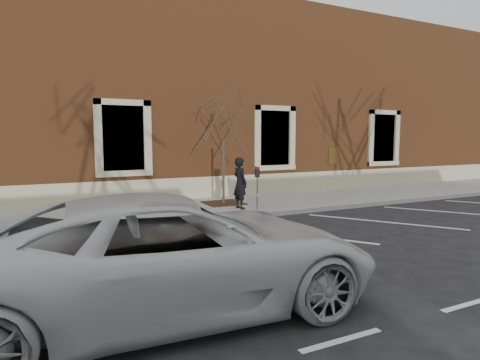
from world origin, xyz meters
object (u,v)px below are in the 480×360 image
parking_meter (257,180)px  sapling (223,123)px  man (240,183)px  white_truck (173,253)px

parking_meter → sapling: sapling is taller
man → parking_meter: (0.41, -0.39, 0.12)m
white_truck → sapling: bearing=-26.0°
parking_meter → sapling: size_ratio=0.34×
man → sapling: 2.27m
sapling → white_truck: 8.52m
man → parking_meter: size_ratio=1.21×
man → sapling: (-0.06, 1.17, 1.94)m
sapling → white_truck: (-3.99, -7.24, -2.10)m
parking_meter → white_truck: bearing=-105.8°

